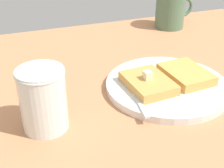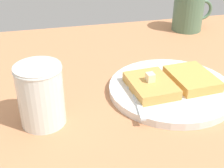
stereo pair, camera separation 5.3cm
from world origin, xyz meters
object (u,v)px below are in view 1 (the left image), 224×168
object	(u,v)px
plate	(167,85)
syrup_jar	(44,102)
fork	(133,89)
coffee_mug	(171,10)

from	to	relation	value
plate	syrup_jar	xyz separation A→B (cm)	(-24.04, -3.91, 3.83)
fork	coffee_mug	distance (cm)	40.68
coffee_mug	plate	bearing A→B (deg)	-119.68
fork	syrup_jar	bearing A→B (deg)	-168.01
plate	coffee_mug	distance (cm)	36.32
syrup_jar	plate	bearing A→B (deg)	9.24
plate	fork	size ratio (longest dim) A/B	1.47
fork	coffee_mug	world-z (taller)	coffee_mug
plate	coffee_mug	world-z (taller)	coffee_mug
plate	coffee_mug	bearing A→B (deg)	60.32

